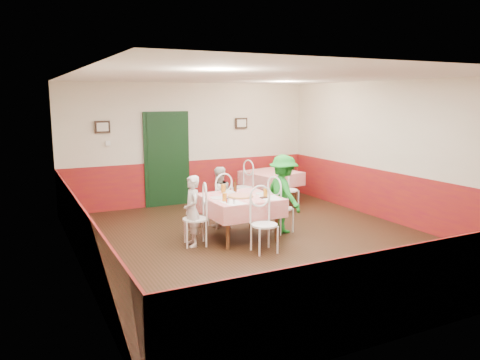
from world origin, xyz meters
name	(u,v)px	position (x,y,z in m)	size (l,w,h in m)	color
floor	(263,242)	(0.00, 0.00, 0.00)	(7.00, 7.00, 0.00)	black
ceiling	(265,77)	(0.00, 0.00, 2.80)	(7.00, 7.00, 0.00)	white
back_wall	(191,144)	(0.00, 3.50, 1.40)	(6.00, 0.10, 2.80)	beige
front_wall	(433,204)	(0.00, -3.50, 1.40)	(6.00, 0.10, 2.80)	beige
left_wall	(77,175)	(-3.00, 0.00, 1.40)	(0.10, 7.00, 2.80)	beige
right_wall	(397,153)	(3.00, 0.00, 1.40)	(0.10, 7.00, 2.80)	beige
wainscot_back	(192,182)	(0.00, 3.48, 0.50)	(6.00, 0.03, 1.00)	maroon
wainscot_front	(425,287)	(0.00, -3.48, 0.50)	(6.00, 0.03, 1.00)	maroon
wainscot_left	(81,237)	(-2.98, 0.00, 0.50)	(0.03, 7.00, 1.00)	maroon
wainscot_right	(394,198)	(2.98, 0.00, 0.50)	(0.03, 7.00, 1.00)	maroon
door	(167,160)	(-0.60, 3.45, 1.05)	(0.96, 0.06, 2.10)	black
picture_left	(102,127)	(-2.00, 3.45, 1.85)	(0.32, 0.03, 0.26)	black
picture_right	(241,123)	(1.30, 3.45, 1.85)	(0.32, 0.03, 0.26)	black
thermostat	(108,143)	(-1.90, 3.45, 1.50)	(0.10, 0.03, 0.10)	white
main_table	(240,218)	(-0.25, 0.39, 0.38)	(1.22, 1.22, 0.77)	red
second_table	(271,188)	(1.63, 2.54, 0.38)	(1.12, 1.12, 0.77)	red
chair_left	(195,219)	(-1.10, 0.38, 0.45)	(0.42, 0.42, 0.90)	white
chair_right	(281,208)	(0.60, 0.41, 0.45)	(0.42, 0.42, 0.90)	white
chair_far	(220,204)	(-0.27, 1.24, 0.45)	(0.42, 0.42, 0.90)	white
chair_near	(264,225)	(-0.24, -0.46, 0.45)	(0.42, 0.42, 0.90)	white
chair_second_a	(243,187)	(0.88, 2.54, 0.45)	(0.42, 0.42, 0.90)	white
chair_second_b	(288,190)	(1.63, 1.79, 0.45)	(0.42, 0.42, 0.90)	white
pizza	(240,196)	(-0.27, 0.34, 0.77)	(0.43, 0.43, 0.03)	#B74723
plate_left	(217,198)	(-0.68, 0.41, 0.77)	(0.25, 0.25, 0.01)	white
plate_right	(262,194)	(0.19, 0.39, 0.77)	(0.25, 0.25, 0.01)	white
plate_far	(228,192)	(-0.29, 0.80, 0.77)	(0.25, 0.25, 0.01)	white
glass_a	(225,197)	(-0.66, 0.14, 0.83)	(0.08, 0.08, 0.14)	#BF7219
glass_b	(265,193)	(0.13, 0.18, 0.83)	(0.07, 0.07, 0.14)	#BF7219
glass_c	(223,189)	(-0.39, 0.80, 0.84)	(0.08, 0.08, 0.16)	#BF7219
beer_bottle	(235,186)	(-0.16, 0.78, 0.87)	(0.06, 0.06, 0.22)	#381C0A
shaker_a	(228,201)	(-0.68, -0.02, 0.81)	(0.04, 0.04, 0.09)	silver
shaker_b	(234,201)	(-0.61, -0.10, 0.81)	(0.04, 0.04, 0.09)	silver
shaker_c	(227,201)	(-0.69, 0.00, 0.81)	(0.04, 0.04, 0.09)	#B23319
menu_left	(233,203)	(-0.59, -0.01, 0.76)	(0.30, 0.40, 0.00)	white
menu_right	(270,198)	(0.15, 0.05, 0.76)	(0.30, 0.40, 0.00)	white
wallet	(264,198)	(0.04, 0.07, 0.77)	(0.11, 0.09, 0.02)	black
diner_left	(192,211)	(-1.15, 0.38, 0.60)	(0.44, 0.29, 1.19)	gray
diner_far	(219,197)	(-0.27, 1.29, 0.58)	(0.57, 0.44, 1.16)	gray
diner_right	(283,194)	(0.65, 0.41, 0.72)	(0.93, 0.54, 1.44)	gray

